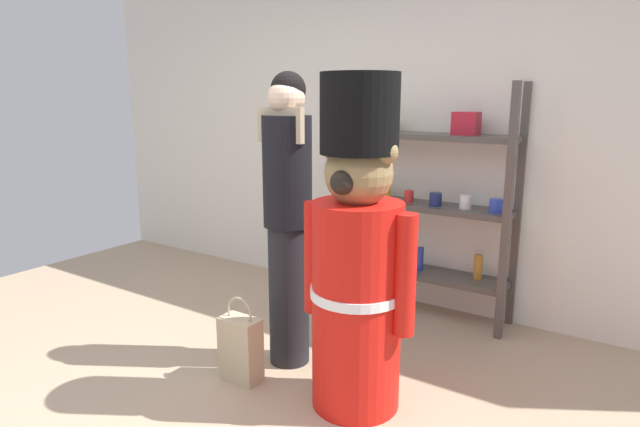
# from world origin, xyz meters

# --- Properties ---
(ground_plane) EXTENTS (6.40, 6.40, 0.00)m
(ground_plane) POSITION_xyz_m (0.00, 0.00, 0.00)
(ground_plane) COLOR tan
(back_wall) EXTENTS (6.40, 0.12, 2.60)m
(back_wall) POSITION_xyz_m (0.00, 2.20, 1.30)
(back_wall) COLOR silver
(back_wall) RESTS_ON ground_plane
(merchandise_shelf) EXTENTS (1.35, 0.35, 1.72)m
(merchandise_shelf) POSITION_xyz_m (0.31, 1.98, 0.87)
(merchandise_shelf) COLOR #4C4742
(merchandise_shelf) RESTS_ON ground_plane
(teddy_bear_guard) EXTENTS (0.64, 0.49, 1.74)m
(teddy_bear_guard) POSITION_xyz_m (0.53, 0.60, 0.81)
(teddy_bear_guard) COLOR red
(teddy_bear_guard) RESTS_ON ground_plane
(person_shopper) EXTENTS (0.30, 0.29, 1.77)m
(person_shopper) POSITION_xyz_m (-0.05, 0.78, 0.95)
(person_shopper) COLOR black
(person_shopper) RESTS_ON ground_plane
(shopping_bag) EXTENTS (0.24, 0.14, 0.51)m
(shopping_bag) POSITION_xyz_m (-0.15, 0.44, 0.20)
(shopping_bag) COLOR #C1AD89
(shopping_bag) RESTS_ON ground_plane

